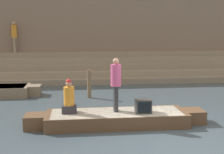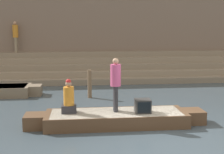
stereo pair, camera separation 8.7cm
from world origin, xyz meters
name	(u,v)px [view 1 (the left image)]	position (x,y,z in m)	size (l,w,h in m)	color
ground_plane	(167,134)	(0.00, 0.00, 0.00)	(120.00, 120.00, 0.00)	#3D4C56
ghat_steps	(120,69)	(0.00, 9.55, 0.56)	(36.00, 3.00, 1.53)	gray
back_wall	(116,28)	(0.00, 11.24, 2.90)	(34.20, 1.28, 5.85)	#7F6B5B
rowboat_main	(116,118)	(-1.31, 0.99, 0.22)	(5.52, 1.42, 0.41)	brown
person_standing	(116,81)	(-1.31, 1.10, 1.37)	(0.32, 0.32, 1.65)	#28282D
person_rowing	(69,99)	(-2.74, 1.09, 0.83)	(0.45, 0.35, 1.04)	#28282D
tv_set	(143,106)	(-0.50, 0.86, 0.62)	(0.47, 0.44, 0.41)	#2D2D2D
mooring_post	(89,84)	(-1.98, 4.85, 0.60)	(0.17, 0.17, 1.20)	brown
person_on_steps	(14,34)	(-6.03, 10.35, 2.57)	(0.31, 0.31, 1.78)	gray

